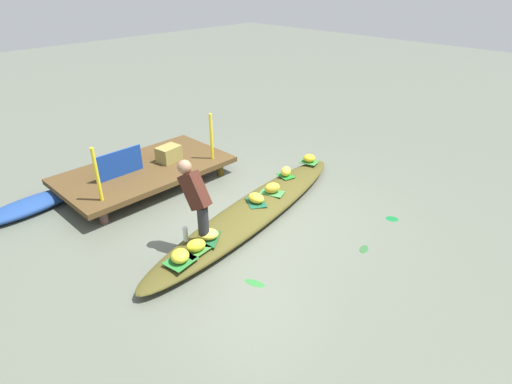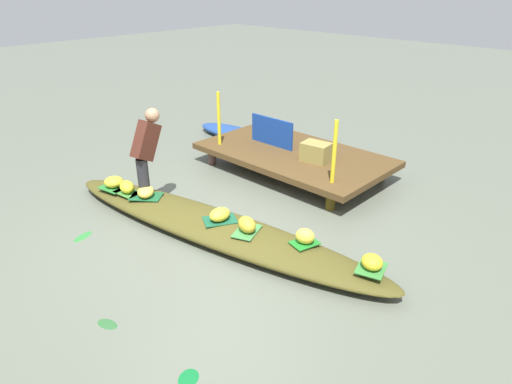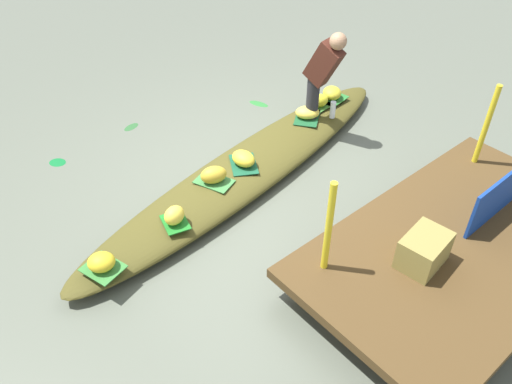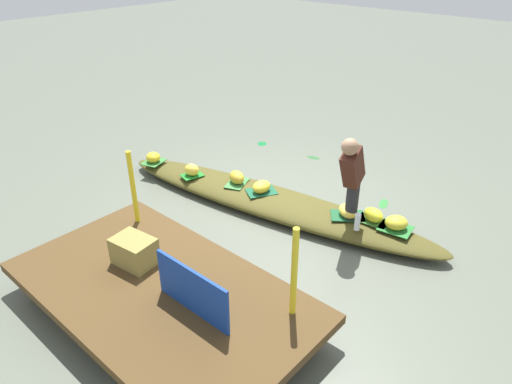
% 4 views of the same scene
% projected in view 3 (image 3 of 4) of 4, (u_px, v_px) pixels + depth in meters
% --- Properties ---
extents(canal_water, '(40.00, 40.00, 0.00)m').
position_uv_depth(canal_water, '(250.00, 176.00, 6.03)').
color(canal_water, '#5B6153').
rests_on(canal_water, ground).
extents(dock_platform, '(3.20, 1.80, 0.36)m').
position_uv_depth(dock_platform, '(460.00, 245.00, 4.74)').
color(dock_platform, '#4E381D').
rests_on(dock_platform, ground).
extents(vendor_boat, '(5.13, 1.64, 0.24)m').
position_uv_depth(vendor_boat, '(250.00, 168.00, 5.96)').
color(vendor_boat, '#4A441B').
rests_on(vendor_boat, ground).
extents(leaf_mat_0, '(0.37, 0.41, 0.01)m').
position_uv_depth(leaf_mat_0, '(103.00, 268.00, 4.59)').
color(leaf_mat_0, '#347933').
rests_on(leaf_mat_0, vendor_boat).
extents(banana_bunch_0, '(0.33, 0.32, 0.16)m').
position_uv_depth(banana_bunch_0, '(101.00, 262.00, 4.54)').
color(banana_bunch_0, gold).
rests_on(banana_bunch_0, vendor_boat).
extents(leaf_mat_1, '(0.44, 0.38, 0.01)m').
position_uv_depth(leaf_mat_1, '(331.00, 98.00, 6.97)').
color(leaf_mat_1, '#27732F').
rests_on(leaf_mat_1, vendor_boat).
extents(banana_bunch_1, '(0.38, 0.38, 0.17)m').
position_uv_depth(banana_bunch_1, '(332.00, 93.00, 6.91)').
color(banana_bunch_1, gold).
rests_on(banana_bunch_1, vendor_boat).
extents(leaf_mat_2, '(0.52, 0.50, 0.01)m').
position_uv_depth(leaf_mat_2, '(307.00, 117.00, 6.58)').
color(leaf_mat_2, '#19512B').
rests_on(leaf_mat_2, vendor_boat).
extents(banana_bunch_2, '(0.38, 0.37, 0.15)m').
position_uv_depth(banana_bunch_2, '(307.00, 112.00, 6.54)').
color(banana_bunch_2, yellow).
rests_on(banana_bunch_2, vendor_boat).
extents(leaf_mat_3, '(0.38, 0.47, 0.01)m').
position_uv_depth(leaf_mat_3, '(214.00, 182.00, 5.56)').
color(leaf_mat_3, '#3B7D3D').
rests_on(leaf_mat_3, vendor_boat).
extents(banana_bunch_3, '(0.34, 0.29, 0.19)m').
position_uv_depth(banana_bunch_3, '(214.00, 175.00, 5.50)').
color(banana_bunch_3, gold).
rests_on(banana_bunch_3, vendor_boat).
extents(leaf_mat_4, '(0.31, 0.37, 0.01)m').
position_uv_depth(leaf_mat_4, '(175.00, 222.00, 5.06)').
color(leaf_mat_4, '#1C7322').
rests_on(leaf_mat_4, vendor_boat).
extents(banana_bunch_4, '(0.27, 0.25, 0.19)m').
position_uv_depth(banana_bunch_4, '(174.00, 215.00, 5.00)').
color(banana_bunch_4, yellow).
rests_on(banana_bunch_4, vendor_boat).
extents(leaf_mat_5, '(0.42, 0.29, 0.01)m').
position_uv_depth(leaf_mat_5, '(318.00, 106.00, 6.80)').
color(leaf_mat_5, '#3C7830').
rests_on(leaf_mat_5, vendor_boat).
extents(banana_bunch_5, '(0.32, 0.27, 0.18)m').
position_uv_depth(banana_bunch_5, '(318.00, 101.00, 6.74)').
color(banana_bunch_5, yellow).
rests_on(banana_bunch_5, vendor_boat).
extents(leaf_mat_6, '(0.46, 0.50, 0.01)m').
position_uv_depth(leaf_mat_6, '(244.00, 164.00, 5.80)').
color(leaf_mat_6, '#175134').
rests_on(leaf_mat_6, vendor_boat).
extents(banana_bunch_6, '(0.24, 0.31, 0.16)m').
position_uv_depth(banana_bunch_6, '(243.00, 158.00, 5.75)').
color(banana_bunch_6, yellow).
rests_on(banana_bunch_6, vendor_boat).
extents(vendor_person, '(0.26, 0.52, 1.20)m').
position_uv_depth(vendor_person, '(323.00, 71.00, 6.11)').
color(vendor_person, '#28282D').
rests_on(vendor_person, vendor_boat).
extents(water_bottle, '(0.07, 0.07, 0.23)m').
position_uv_depth(water_bottle, '(333.00, 110.00, 6.52)').
color(water_bottle, silver).
rests_on(water_bottle, vendor_boat).
extents(market_banner, '(0.92, 0.04, 0.49)m').
position_uv_depth(market_banner, '(498.00, 197.00, 4.79)').
color(market_banner, '#153A94').
rests_on(market_banner, dock_platform).
extents(railing_post_west, '(0.06, 0.06, 0.93)m').
position_uv_depth(railing_post_west, '(486.00, 125.00, 5.35)').
color(railing_post_west, yellow).
rests_on(railing_post_west, dock_platform).
extents(railing_post_east, '(0.06, 0.06, 0.93)m').
position_uv_depth(railing_post_east, '(329.00, 228.00, 4.16)').
color(railing_post_east, yellow).
rests_on(railing_post_east, dock_platform).
extents(produce_crate, '(0.48, 0.37, 0.30)m').
position_uv_depth(produce_crate, '(424.00, 250.00, 4.39)').
color(produce_crate, olive).
rests_on(produce_crate, dock_platform).
extents(drifting_plant_0, '(0.26, 0.18, 0.01)m').
position_uv_depth(drifting_plant_0, '(131.00, 127.00, 6.85)').
color(drifting_plant_0, '#2A5A2D').
rests_on(drifting_plant_0, ground).
extents(drifting_plant_1, '(0.25, 0.27, 0.01)m').
position_uv_depth(drifting_plant_1, '(57.00, 162.00, 6.23)').
color(drifting_plant_1, '#10692D').
rests_on(drifting_plant_1, ground).
extents(drifting_plant_2, '(0.22, 0.33, 0.01)m').
position_uv_depth(drifting_plant_2, '(259.00, 104.00, 7.33)').
color(drifting_plant_2, '#2B7531').
rests_on(drifting_plant_2, ground).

